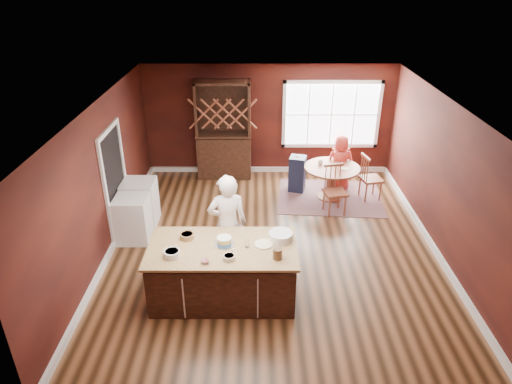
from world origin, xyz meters
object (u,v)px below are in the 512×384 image
(chair_north, at_px, (338,165))
(dryer, at_px, (140,202))
(chair_east, at_px, (371,177))
(washer, at_px, (133,219))
(high_chair, at_px, (297,173))
(toddler, at_px, (297,158))
(baker, at_px, (228,225))
(layer_cake, at_px, (224,241))
(dining_table, at_px, (331,176))
(chair_south, at_px, (335,190))
(kitchen_island, at_px, (223,273))
(hutch, at_px, (224,130))
(seated_woman, at_px, (340,163))

(chair_north, relative_size, dryer, 1.08)
(chair_east, height_order, washer, chair_east)
(high_chair, xyz_separation_m, toddler, (-0.02, -0.02, 0.37))
(baker, relative_size, high_chair, 2.05)
(chair_east, relative_size, washer, 1.20)
(layer_cake, bearing_deg, dining_table, 57.25)
(baker, distance_m, chair_south, 2.94)
(layer_cake, height_order, chair_south, chair_south)
(kitchen_island, relative_size, chair_south, 2.12)
(chair_south, xyz_separation_m, hutch, (-2.43, 1.91, 0.65))
(chair_north, distance_m, hutch, 2.85)
(dryer, bearing_deg, baker, -40.87)
(kitchen_island, xyz_separation_m, toddler, (1.44, 3.77, 0.37))
(baker, relative_size, dryer, 1.94)
(chair_south, height_order, washer, chair_south)
(baker, relative_size, chair_north, 1.81)
(dining_table, height_order, hutch, hutch)
(high_chair, bearing_deg, kitchen_island, -96.36)
(chair_north, bearing_deg, washer, 29.99)
(dryer, bearing_deg, chair_south, 5.60)
(baker, height_order, chair_south, baker)
(seated_woman, relative_size, dryer, 1.44)
(baker, xyz_separation_m, toddler, (1.40, 3.07, -0.09))
(chair_east, height_order, hutch, hutch)
(chair_north, height_order, dryer, chair_north)
(chair_east, height_order, seated_woman, seated_woman)
(kitchen_island, distance_m, chair_east, 4.56)
(seated_woman, bearing_deg, baker, 52.10)
(dining_table, bearing_deg, toddler, 154.98)
(dining_table, relative_size, high_chair, 1.40)
(hutch, bearing_deg, baker, -85.54)
(baker, xyz_separation_m, chair_north, (2.42, 3.45, -0.40))
(chair_north, height_order, washer, chair_north)
(layer_cake, xyz_separation_m, chair_north, (2.43, 4.08, -0.49))
(baker, xyz_separation_m, dryer, (-1.86, 1.61, -0.44))
(hutch, bearing_deg, dryer, -124.01)
(chair_south, height_order, high_chair, chair_south)
(chair_north, xyz_separation_m, high_chair, (-1.00, -0.36, -0.06))
(chair_east, relative_size, hutch, 0.45)
(chair_south, distance_m, toddler, 1.32)
(chair_south, bearing_deg, seated_woman, 63.74)
(baker, relative_size, hutch, 0.76)
(dining_table, bearing_deg, chair_east, -3.10)
(layer_cake, distance_m, high_chair, 4.03)
(chair_east, bearing_deg, dryer, 90.09)
(layer_cake, bearing_deg, chair_south, 51.00)
(high_chair, bearing_deg, chair_east, 0.26)
(chair_south, distance_m, dryer, 4.00)
(dining_table, xyz_separation_m, hutch, (-2.45, 1.19, 0.65))
(chair_east, bearing_deg, hutch, 57.42)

